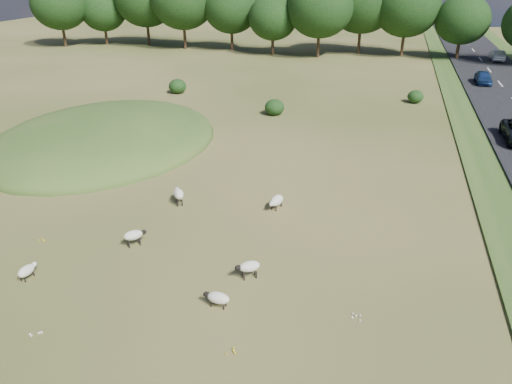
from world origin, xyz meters
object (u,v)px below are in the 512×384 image
at_px(sheep_1, 217,298).
at_px(car_5, 483,77).
at_px(car_0, 469,28).
at_px(car_4, 497,55).
at_px(sheep_2, 276,201).
at_px(sheep_5, 179,194).
at_px(sheep_0, 134,235).
at_px(sheep_4, 27,270).
at_px(sheep_3, 249,267).
at_px(car_7, 454,35).

xyz_separation_m(sheep_1, car_5, (15.32, 44.18, 0.51)).
height_order(car_0, car_4, car_4).
xyz_separation_m(sheep_2, car_4, (18.84, 51.09, 0.48)).
bearing_deg(car_4, sheep_5, 65.01).
xyz_separation_m(sheep_0, sheep_1, (5.32, -3.36, -0.15)).
distance_m(sheep_4, sheep_5, 9.04).
height_order(sheep_0, sheep_2, sheep_0).
bearing_deg(sheep_3, car_0, -134.60).
height_order(sheep_0, car_7, car_7).
height_order(sheep_0, car_5, car_5).
distance_m(sheep_3, car_5, 44.49).
distance_m(sheep_3, car_0, 92.09).
height_order(sheep_5, car_7, car_7).
distance_m(car_0, car_4, 32.34).
bearing_deg(sheep_2, sheep_3, 17.43).
relative_size(sheep_4, sheep_5, 0.87).
xyz_separation_m(sheep_4, car_4, (27.56, 60.33, 0.57)).
height_order(sheep_1, car_5, car_5).
relative_size(sheep_0, sheep_1, 0.92).
xyz_separation_m(sheep_4, car_5, (23.76, 44.46, 0.54)).
relative_size(sheep_3, car_7, 0.21).
relative_size(sheep_2, car_5, 0.34).
xyz_separation_m(sheep_5, car_7, (20.40, 72.42, 0.40)).
bearing_deg(sheep_4, car_7, -11.50).
bearing_deg(sheep_4, sheep_1, -83.20).
relative_size(sheep_2, car_0, 0.31).
distance_m(sheep_0, car_5, 45.74).
xyz_separation_m(sheep_4, car_7, (23.76, 80.82, 0.63)).
relative_size(sheep_0, car_0, 0.24).
bearing_deg(car_5, sheep_4, -118.12).
distance_m(sheep_4, car_4, 66.33).
xyz_separation_m(sheep_4, sheep_5, (3.36, 8.39, 0.23)).
distance_m(sheep_0, sheep_3, 6.08).
xyz_separation_m(sheep_0, car_5, (20.64, 40.82, 0.36)).
xyz_separation_m(car_0, car_7, (-3.80, -11.85, 0.14)).
relative_size(sheep_0, sheep_2, 0.78).
bearing_deg(car_7, sheep_1, -100.77).
distance_m(sheep_3, sheep_4, 9.41).
distance_m(sheep_0, car_7, 79.89).
xyz_separation_m(sheep_2, sheep_5, (-5.36, -0.84, 0.14)).
bearing_deg(sheep_3, sheep_0, -44.23).
relative_size(sheep_0, sheep_4, 0.98).
xyz_separation_m(sheep_2, car_0, (18.84, 83.44, 0.40)).
height_order(sheep_2, sheep_4, sheep_2).
distance_m(sheep_1, sheep_4, 8.44).
bearing_deg(sheep_5, sheep_4, 126.45).
bearing_deg(car_0, sheep_4, 73.44).
bearing_deg(car_5, car_7, 90.00).
bearing_deg(sheep_3, car_4, -140.73).
distance_m(sheep_2, sheep_3, 6.79).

